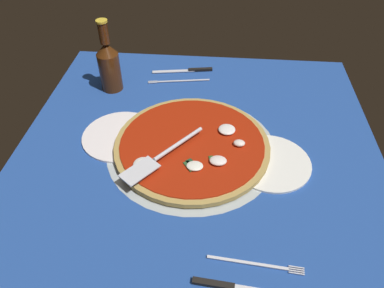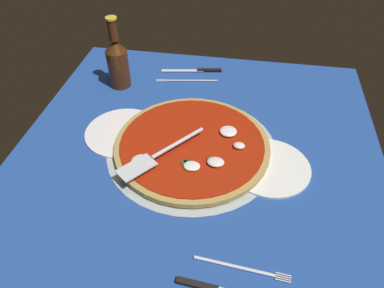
# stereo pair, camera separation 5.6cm
# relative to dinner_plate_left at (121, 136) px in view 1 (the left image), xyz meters

# --- Properties ---
(ground_plane) EXTENTS (0.96, 0.96, 0.01)m
(ground_plane) POSITION_rel_dinner_plate_left_xyz_m (0.21, -0.01, -0.01)
(ground_plane) COLOR #214796
(pizza_pan) EXTENTS (0.45, 0.45, 0.01)m
(pizza_pan) POSITION_rel_dinner_plate_left_xyz_m (0.20, -0.03, -0.00)
(pizza_pan) COLOR #ACB7BA
(pizza_pan) RESTS_ON ground_plane
(dinner_plate_left) EXTENTS (0.21, 0.21, 0.01)m
(dinner_plate_left) POSITION_rel_dinner_plate_left_xyz_m (0.00, 0.00, 0.00)
(dinner_plate_left) COLOR white
(dinner_plate_left) RESTS_ON ground_plane
(dinner_plate_right) EXTENTS (0.20, 0.20, 0.01)m
(dinner_plate_right) POSITION_rel_dinner_plate_left_xyz_m (0.40, -0.07, 0.00)
(dinner_plate_right) COLOR white
(dinner_plate_right) RESTS_ON ground_plane
(pizza) EXTENTS (0.41, 0.41, 0.03)m
(pizza) POSITION_rel_dinner_plate_left_xyz_m (0.20, -0.03, 0.01)
(pizza) COLOR tan
(pizza) RESTS_ON pizza_pan
(pizza_server) EXTENTS (0.18, 0.22, 0.01)m
(pizza_server) POSITION_rel_dinner_plate_left_xyz_m (0.13, -0.10, 0.04)
(pizza_server) COLOR silver
(pizza_server) RESTS_ON pizza
(place_setting_near) EXTENTS (0.22, 0.14, 0.01)m
(place_setting_near) POSITION_rel_dinner_plate_left_xyz_m (0.33, -0.38, -0.00)
(place_setting_near) COLOR white
(place_setting_near) RESTS_ON ground_plane
(place_setting_far) EXTENTS (0.21, 0.16, 0.01)m
(place_setting_far) POSITION_rel_dinner_plate_left_xyz_m (0.14, 0.32, -0.00)
(place_setting_far) COLOR white
(place_setting_far) RESTS_ON ground_plane
(beer_bottle) EXTENTS (0.07, 0.07, 0.23)m
(beer_bottle) POSITION_rel_dinner_plate_left_xyz_m (-0.08, 0.23, 0.08)
(beer_bottle) COLOR #46230C
(beer_bottle) RESTS_ON ground_plane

